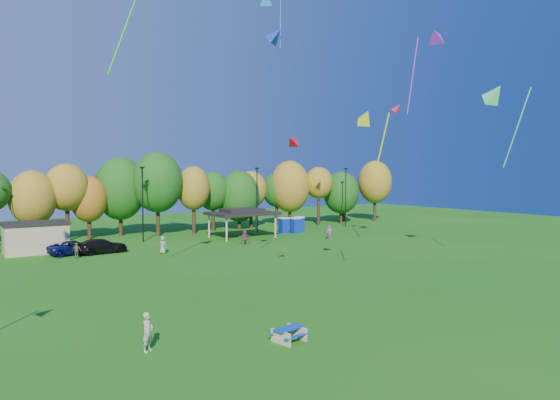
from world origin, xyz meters
TOP-DOWN VIEW (x-y plane):
  - ground at (0.00, 0.00)m, footprint 160.00×160.00m
  - tree_line at (-1.03, 45.51)m, footprint 93.57×10.55m
  - lamp_posts at (2.00, 40.00)m, footprint 64.50×0.25m
  - utility_building at (-10.00, 38.00)m, footprint 6.30×4.30m
  - pavilion at (14.00, 37.00)m, footprint 8.20×6.20m
  - porta_potties at (22.52, 37.85)m, footprint 3.75×2.10m
  - picnic_table at (-3.14, 0.85)m, footprint 1.85×1.63m
  - kite_flyer at (-9.49, 3.29)m, footprint 0.81×0.77m
  - car_c at (-6.84, 34.75)m, footprint 5.33×3.03m
  - car_d at (-4.32, 33.95)m, footprint 5.53×2.83m
  - far_person_0 at (11.22, 31.27)m, footprint 1.61×0.52m
  - far_person_2 at (0.89, 30.07)m, footprint 0.91×1.07m
  - far_person_4 at (22.30, 29.42)m, footprint 0.72×0.77m
  - far_person_5 at (-7.12, 32.03)m, footprint 0.94×0.91m
  - kite_2 at (2.75, 9.21)m, footprint 1.44×1.29m
  - kite_6 at (20.97, 12.01)m, footprint 4.93×2.85m
  - kite_7 at (24.79, 20.56)m, footprint 1.58×1.71m
  - kite_11 at (22.98, 7.34)m, footprint 2.08×4.69m
  - kite_13 at (8.30, 7.87)m, footprint 1.50×3.33m
  - kite_14 at (2.27, 10.58)m, footprint 2.23×2.57m

SIDE VIEW (x-z plane):
  - ground at x=0.00m, z-range 0.00..0.00m
  - picnic_table at x=-3.14m, z-range 0.06..0.76m
  - car_c at x=-6.84m, z-range 0.00..1.40m
  - car_d at x=-4.32m, z-range 0.00..1.54m
  - far_person_5 at x=-7.12m, z-range 0.00..1.58m
  - far_person_0 at x=11.22m, z-range 0.00..1.73m
  - far_person_4 at x=22.30m, z-range 0.00..1.76m
  - far_person_2 at x=0.89m, z-range 0.00..1.85m
  - kite_flyer at x=-9.49m, z-range 0.00..1.86m
  - porta_potties at x=22.52m, z-range 0.01..2.19m
  - utility_building at x=-10.00m, z-range 0.01..3.26m
  - pavilion at x=14.00m, z-range 1.34..5.11m
  - lamp_posts at x=2.00m, z-range 0.36..9.45m
  - tree_line at x=-1.03m, z-range 0.34..11.49m
  - kite_2 at x=2.75m, z-range 9.98..11.19m
  - kite_13 at x=8.30m, z-range 9.61..15.09m
  - kite_11 at x=22.98m, z-range 11.38..19.13m
  - kite_7 at x=24.79m, z-range 14.90..16.26m
  - kite_14 at x=2.27m, z-range 15.70..20.22m
  - kite_6 at x=20.97m, z-range 16.64..25.20m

